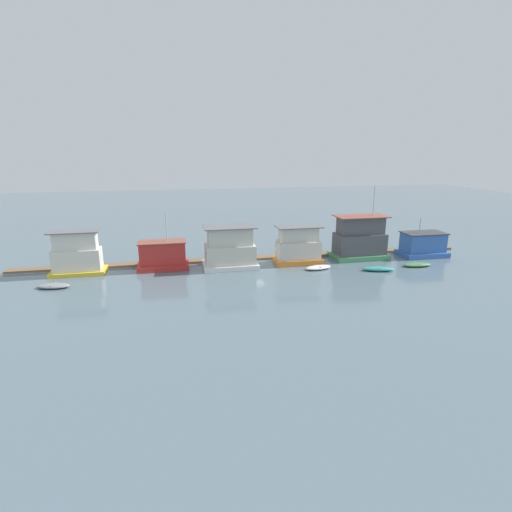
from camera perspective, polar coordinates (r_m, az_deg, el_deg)
The scene contains 12 objects.
ground_plane at distance 50.91m, azimuth -0.23°, elevation -1.23°, with size 200.00×200.00×0.00m, color slate.
dock_walkway at distance 53.34m, azimuth -0.78°, elevation -0.30°, with size 59.60×1.57×0.30m, color brown.
houseboat_yellow at distance 51.27m, azimuth -24.22°, elevation 0.13°, with size 6.19×3.28×5.14m.
houseboat_red at distance 50.08m, azimuth -13.17°, elevation 0.03°, with size 6.17×3.27×7.02m.
houseboat_white at distance 49.32m, azimuth -3.75°, elevation 1.00°, with size 6.73×4.18×5.19m.
houseboat_orange at distance 51.36m, azimuth 6.05°, elevation 1.31°, with size 5.98×3.22×4.85m.
houseboat_green at distance 55.16m, azimuth 14.59°, elevation 2.31°, with size 7.35×4.08×9.74m.
houseboat_blue at distance 59.31m, azimuth 22.71°, elevation 1.47°, with size 6.22×3.84×5.35m.
dinghy_grey at distance 47.59m, azimuth -26.96°, elevation -3.82°, with size 3.63×2.01×0.46m.
dinghy_white at distance 49.50m, azimuth 8.88°, elevation -1.62°, with size 3.58×2.00×0.46m.
dinghy_teal at distance 50.39m, azimuth 17.07°, elevation -1.78°, with size 4.03×2.12×0.52m.
dinghy_green at distance 53.99m, azimuth 22.03°, elevation -1.15°, with size 3.74×1.56×0.47m.
Camera 1 is at (-9.58, -47.90, 14.33)m, focal length 28.00 mm.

